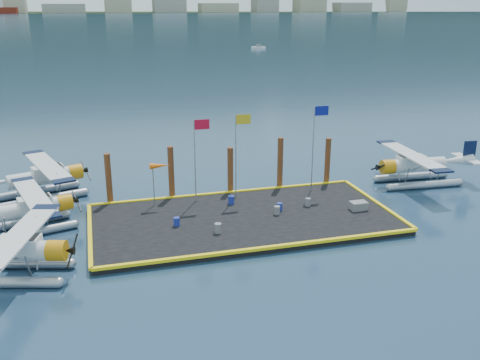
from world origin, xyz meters
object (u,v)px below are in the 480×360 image
at_px(seaplane_a, 14,253).
at_px(seaplane_c, 43,179).
at_px(seaplane_d, 415,167).
at_px(flagpole_yellow, 238,143).
at_px(windsock, 159,167).
at_px(flagpole_blue, 316,136).
at_px(drum_0, 177,222).
at_px(piling_3, 280,165).
at_px(flagpole_red, 197,148).
at_px(piling_1, 171,174).
at_px(seaplane_b, 30,211).
at_px(drum_3, 218,228).
at_px(drum_5, 231,200).
at_px(piling_2, 230,172).
at_px(drum_4, 308,202).
at_px(drum_2, 279,207).
at_px(drum_1, 277,210).
at_px(crate, 358,206).
at_px(piling_0, 109,181).
at_px(piling_4, 327,163).

xyz_separation_m(seaplane_a, seaplane_c, (0.66, 12.67, 0.06)).
height_order(seaplane_c, seaplane_d, seaplane_c).
height_order(flagpole_yellow, windsock, flagpole_yellow).
height_order(seaplane_c, flagpole_blue, flagpole_blue).
xyz_separation_m(seaplane_a, flagpole_yellow, (14.57, 7.88, 3.08)).
xyz_separation_m(drum_0, piling_3, (9.07, 5.70, 1.47)).
distance_m(flagpole_red, piling_1, 3.28).
bearing_deg(seaplane_c, seaplane_b, -21.37).
xyz_separation_m(drum_3, flagpole_blue, (8.95, 5.90, 3.98)).
relative_size(flagpole_yellow, flagpole_blue, 0.95).
bearing_deg(seaplane_b, seaplane_d, 77.25).
height_order(drum_5, piling_2, piling_2).
bearing_deg(drum_4, drum_2, -172.04).
bearing_deg(drum_2, drum_1, -122.84).
bearing_deg(crate, flagpole_yellow, 147.76).
bearing_deg(piling_3, drum_5, -149.15).
height_order(windsock, piling_0, piling_0).
relative_size(seaplane_a, flagpole_red, 1.54).
xyz_separation_m(seaplane_b, windsock, (8.59, 1.45, 1.86)).
relative_size(seaplane_a, flagpole_blue, 1.42).
bearing_deg(flagpole_red, piling_1, 136.85).
bearing_deg(piling_0, crate, -20.66).
relative_size(seaplane_b, drum_0, 15.52).
height_order(seaplane_d, flagpole_blue, flagpole_blue).
relative_size(flagpole_red, piling_4, 1.50).
height_order(windsock, piling_1, piling_1).
bearing_deg(piling_3, drum_3, -132.01).
xyz_separation_m(drum_0, flagpole_yellow, (5.27, 4.10, 3.83)).
distance_m(seaplane_c, seaplane_d, 29.14).
bearing_deg(piling_2, piling_0, 180.00).
bearing_deg(windsock, piling_4, 6.75).
distance_m(seaplane_d, drum_2, 13.33).
bearing_deg(drum_3, piling_1, 103.09).
bearing_deg(flagpole_red, drum_0, -119.03).
distance_m(drum_3, piling_3, 10.20).
xyz_separation_m(drum_2, drum_3, (-4.98, -2.54, 0.03)).
bearing_deg(seaplane_c, crate, 48.41).
xyz_separation_m(seaplane_a, piling_4, (22.37, 9.48, 0.57)).
xyz_separation_m(drum_3, flagpole_yellow, (2.96, 5.90, 3.80)).
relative_size(piling_3, piling_4, 1.07).
relative_size(piling_1, piling_3, 0.98).
xyz_separation_m(drum_2, flagpole_yellow, (-2.02, 3.36, 3.84)).
bearing_deg(drum_1, piling_3, 68.72).
height_order(drum_1, windsock, windsock).
bearing_deg(flagpole_blue, windsock, 180.00).
distance_m(seaplane_d, drum_0, 20.59).
distance_m(seaplane_a, piling_4, 24.30).
xyz_separation_m(seaplane_b, flagpole_red, (11.32, 1.45, 3.03)).
xyz_separation_m(seaplane_d, piling_1, (-19.56, 1.43, 0.62)).
xyz_separation_m(flagpole_yellow, piling_2, (-0.20, 1.60, -2.61)).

